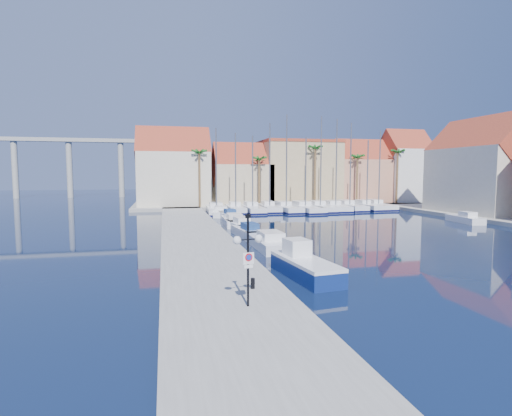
{
  "coord_description": "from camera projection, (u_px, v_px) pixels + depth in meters",
  "views": [
    {
      "loc": [
        -11.74,
        -23.46,
        6.07
      ],
      "look_at": [
        -3.88,
        10.39,
        3.0
      ],
      "focal_mm": 28.0,
      "sensor_mm": 36.0,
      "label": 1
    }
  ],
  "objects": [
    {
      "name": "motorboat_west_3",
      "position": [
        234.0,
        221.0,
        46.48
      ],
      "size": [
        2.64,
        7.29,
        1.4
      ],
      "rotation": [
        0.0,
        0.0,
        -0.05
      ],
      "color": "white",
      "rests_on": "ground"
    },
    {
      "name": "sailboat_10",
      "position": [
        377.0,
        206.0,
        66.52
      ],
      "size": [
        2.53,
        9.29,
        12.88
      ],
      "rotation": [
        0.0,
        0.0,
        -0.01
      ],
      "color": "white",
      "rests_on": "ground"
    },
    {
      "name": "palm_2",
      "position": [
        315.0,
        150.0,
        68.96
      ],
      "size": [
        2.6,
        2.6,
        11.15
      ],
      "color": "brown",
      "rests_on": "shore_north"
    },
    {
      "name": "shore_north",
      "position": [
        283.0,
        204.0,
        74.75
      ],
      "size": [
        54.0,
        16.0,
        0.5
      ],
      "primitive_type": "cube",
      "color": "gray",
      "rests_on": "ground"
    },
    {
      "name": "sailboat_8",
      "position": [
        348.0,
        206.0,
        65.2
      ],
      "size": [
        2.59,
        9.7,
        14.01
      ],
      "rotation": [
        0.0,
        0.0,
        -0.0
      ],
      "color": "white",
      "rests_on": "ground"
    },
    {
      "name": "sailboat_7",
      "position": [
        334.0,
        207.0,
        64.06
      ],
      "size": [
        3.34,
        9.96,
        14.47
      ],
      "rotation": [
        0.0,
        0.0,
        -0.08
      ],
      "color": "white",
      "rests_on": "ground"
    },
    {
      "name": "building_3",
      "position": [
        359.0,
        174.0,
        76.66
      ],
      "size": [
        10.3,
        8.0,
        12.0
      ],
      "color": "tan",
      "rests_on": "shore_north"
    },
    {
      "name": "fishing_boat",
      "position": [
        304.0,
        265.0,
        23.31
      ],
      "size": [
        2.64,
        6.12,
        2.08
      ],
      "rotation": [
        0.0,
        0.0,
        0.11
      ],
      "color": "navy",
      "rests_on": "ground"
    },
    {
      "name": "quay_west",
      "position": [
        195.0,
        236.0,
        36.99
      ],
      "size": [
        6.0,
        77.0,
        0.5
      ],
      "primitive_type": "cube",
      "color": "gray",
      "rests_on": "ground"
    },
    {
      "name": "building_1",
      "position": [
        242.0,
        177.0,
        71.53
      ],
      "size": [
        10.3,
        8.0,
        11.0
      ],
      "color": "tan",
      "rests_on": "shore_north"
    },
    {
      "name": "motorboat_west_2",
      "position": [
        240.0,
        225.0,
        42.66
      ],
      "size": [
        2.46,
        6.11,
        1.4
      ],
      "rotation": [
        0.0,
        0.0,
        0.09
      ],
      "color": "white",
      "rests_on": "ground"
    },
    {
      "name": "bollard",
      "position": [
        253.0,
        283.0,
        19.23
      ],
      "size": [
        0.2,
        0.2,
        0.51
      ],
      "primitive_type": "cylinder",
      "color": "black",
      "rests_on": "quay_west"
    },
    {
      "name": "building_2",
      "position": [
        298.0,
        172.0,
        74.89
      ],
      "size": [
        14.2,
        10.2,
        11.5
      ],
      "color": "tan",
      "rests_on": "shore_north"
    },
    {
      "name": "motorboat_west_5",
      "position": [
        221.0,
        212.0,
        56.75
      ],
      "size": [
        3.08,
        7.61,
        1.4
      ],
      "rotation": [
        0.0,
        0.0,
        -0.1
      ],
      "color": "white",
      "rests_on": "ground"
    },
    {
      "name": "building_0",
      "position": [
        174.0,
        170.0,
        68.72
      ],
      "size": [
        12.3,
        9.0,
        13.5
      ],
      "color": "beige",
      "rests_on": "shore_north"
    },
    {
      "name": "sailboat_1",
      "position": [
        235.0,
        209.0,
        61.22
      ],
      "size": [
        2.63,
        8.82,
        12.02
      ],
      "rotation": [
        0.0,
        0.0,
        -0.04
      ],
      "color": "white",
      "rests_on": "ground"
    },
    {
      "name": "palm_0",
      "position": [
        199.0,
        154.0,
        64.54
      ],
      "size": [
        2.6,
        2.6,
        10.15
      ],
      "color": "brown",
      "rests_on": "shore_north"
    },
    {
      "name": "motorboat_west_4",
      "position": [
        229.0,
        216.0,
        52.0
      ],
      "size": [
        2.19,
        5.57,
        1.4
      ],
      "rotation": [
        0.0,
        0.0,
        0.08
      ],
      "color": "white",
      "rests_on": "ground"
    },
    {
      "name": "palm_3",
      "position": [
        358.0,
        158.0,
        70.89
      ],
      "size": [
        2.6,
        2.6,
        9.65
      ],
      "color": "brown",
      "rests_on": "shore_north"
    },
    {
      "name": "motorboat_west_1",
      "position": [
        248.0,
        232.0,
        37.85
      ],
      "size": [
        2.34,
        5.83,
        1.4
      ],
      "rotation": [
        0.0,
        0.0,
        0.09
      ],
      "color": "white",
      "rests_on": "ground"
    },
    {
      "name": "motorboat_east_1",
      "position": [
        465.0,
        219.0,
        48.52
      ],
      "size": [
        2.48,
        5.71,
        1.4
      ],
      "rotation": [
        0.0,
        0.0,
        -0.13
      ],
      "color": "white",
      "rests_on": "ground"
    },
    {
      "name": "lamp_post",
      "position": [
        248.0,
        246.0,
        16.49
      ],
      "size": [
        1.3,
        0.55,
        3.9
      ],
      "rotation": [
        0.0,
        0.0,
        0.21
      ],
      "color": "black",
      "rests_on": "quay_west"
    },
    {
      "name": "palm_1",
      "position": [
        259.0,
        160.0,
        66.88
      ],
      "size": [
        2.6,
        2.6,
        9.15
      ],
      "color": "brown",
      "rests_on": "shore_north"
    },
    {
      "name": "ground",
      "position": [
        350.0,
        266.0,
        25.94
      ],
      "size": [
        260.0,
        260.0,
        0.0
      ],
      "primitive_type": "plane",
      "color": "black",
      "rests_on": "ground"
    },
    {
      "name": "sailboat_3",
      "position": [
        269.0,
        208.0,
        62.63
      ],
      "size": [
        2.89,
        9.11,
        13.63
      ],
      "rotation": [
        0.0,
        0.0,
        -0.06
      ],
      "color": "white",
      "rests_on": "ground"
    },
    {
      "name": "sailboat_6",
      "position": [
        319.0,
        207.0,
        63.49
      ],
      "size": [
        3.31,
        10.25,
        14.82
      ],
      "rotation": [
        0.0,
        0.0,
        -0.06
      ],
      "color": "white",
      "rests_on": "ground"
    },
    {
      "name": "sailboat_9",
      "position": [
        365.0,
        206.0,
        65.54
      ],
      "size": [
        2.79,
        8.65,
        11.34
      ],
      "rotation": [
        0.0,
        0.0,
        0.06
      ],
      "color": "white",
      "rests_on": "ground"
    },
    {
      "name": "sailboat_4",
      "position": [
        285.0,
        208.0,
        62.11
      ],
      "size": [
        3.09,
        10.08,
        14.87
      ],
      "rotation": [
        0.0,
        0.0,
        0.05
      ],
      "color": "white",
      "rests_on": "ground"
    },
    {
      "name": "sailboat_2",
      "position": [
        252.0,
        209.0,
        61.35
      ],
      "size": [
        2.53,
        9.5,
        11.63
      ],
      "rotation": [
        0.0,
        0.0,
        -0.0
      ],
      "color": "white",
      "rests_on": "ground"
    },
    {
      "name": "viaduct",
      "position": [
        46.0,
        155.0,
        95.81
      ],
      "size": [
        48.0,
        2.2,
        14.45
      ],
      "color": "#9E9E99",
      "rests_on": "ground"
    },
    {
      "name": "sailboat_0",
      "position": [
        216.0,
        210.0,
        59.4
      ],
      "size": [
        3.4,
        10.54,
        12.56
      ],
      "rotation": [
        0.0,
        0.0,
        -0.06
      ],
      "color": "white",
      "rests_on": "ground"
    },
    {
      "name": "sailboat_5",
      "position": [
        304.0,
        208.0,
        62.51
      ],
      "size": [
        3.39,
        11.33,
        11.55
      ],
      "rotation": [
        0.0,
        0.0,
        0.04
      ],
      "color": "white",
      "rests_on": "ground"
    },
    {
      "name": "building_4",
      "position": [
        404.0,
        168.0,
        77.62
      ],
      "size": [
        8.3,
        8.0,
        14.0
      ],
      "color": "silver",
      "rests_on": "shore_north"
    },
    {
      "name": "palm_4",
      "position": [
        398.0,
        154.0,
        72.61
      ],
      "size": [
        2.6,
        2.6,
        10.65
      ],
      "color": "brown",
      "rests_on": "shore_north"
    },
    {
      "name": "building_6",
      "position": [
        483.0,
        170.0,
        55.86
      ],
      "size": [
        9.0,
        14.3,
        13.5
      ],
      "color": "beige",
      "rests_on": "shore_east"
    },
    {
      "name": "motorboat_west_0",
      "position": [
        268.0,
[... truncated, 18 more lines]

